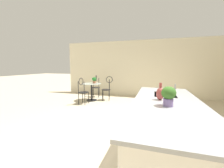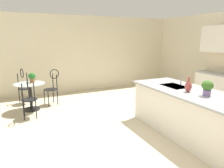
# 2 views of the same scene
# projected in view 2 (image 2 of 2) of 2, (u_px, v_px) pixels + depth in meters

# --- Properties ---
(ground_plane) EXTENTS (40.00, 40.00, 0.00)m
(ground_plane) POSITION_uv_depth(u_px,v_px,m) (147.00, 138.00, 4.10)
(ground_plane) COLOR beige
(wall_left_window) EXTENTS (0.12, 7.80, 2.70)m
(wall_left_window) POSITION_uv_depth(u_px,v_px,m) (81.00, 54.00, 7.56)
(wall_left_window) COLOR beige
(wall_left_window) RESTS_ON ground
(kitchen_island) EXTENTS (2.80, 1.06, 0.92)m
(kitchen_island) POSITION_uv_depth(u_px,v_px,m) (192.00, 114.00, 4.09)
(kitchen_island) COLOR white
(kitchen_island) RESTS_ON ground
(bistro_table) EXTENTS (0.80, 0.80, 0.74)m
(bistro_table) POSITION_uv_depth(u_px,v_px,m) (30.00, 94.00, 5.60)
(bistro_table) COLOR black
(bistro_table) RESTS_ON ground
(chair_near_window) EXTENTS (0.50, 0.41, 1.04)m
(chair_near_window) POSITION_uv_depth(u_px,v_px,m) (29.00, 96.00, 4.98)
(chair_near_window) COLOR black
(chair_near_window) RESTS_ON ground
(chair_by_island) EXTENTS (0.47, 0.52, 1.04)m
(chair_by_island) POSITION_uv_depth(u_px,v_px,m) (52.00, 85.00, 6.06)
(chair_by_island) COLOR black
(chair_by_island) RESTS_ON ground
(chair_toward_desk) EXTENTS (0.52, 0.46, 1.04)m
(chair_toward_desk) POSITION_uv_depth(u_px,v_px,m) (24.00, 84.00, 6.18)
(chair_toward_desk) COLOR black
(chair_toward_desk) RESTS_ON ground
(sink_faucet) EXTENTS (0.02, 0.02, 0.22)m
(sink_faucet) POSITION_uv_depth(u_px,v_px,m) (181.00, 80.00, 4.52)
(sink_faucet) COLOR #B2B5BA
(sink_faucet) RESTS_ON kitchen_island
(potted_plant_on_table) EXTENTS (0.19, 0.19, 0.27)m
(potted_plant_on_table) POSITION_uv_depth(u_px,v_px,m) (32.00, 77.00, 5.64)
(potted_plant_on_table) COLOR #9E603D
(potted_plant_on_table) RESTS_ON bistro_table
(potted_plant_counter_near) EXTENTS (0.20, 0.20, 0.28)m
(potted_plant_counter_near) POSITION_uv_depth(u_px,v_px,m) (207.00, 87.00, 3.68)
(potted_plant_counter_near) COLOR #7A669E
(potted_plant_counter_near) RESTS_ON kitchen_island
(vase_on_counter) EXTENTS (0.13, 0.13, 0.29)m
(vase_on_counter) POSITION_uv_depth(u_px,v_px,m) (188.00, 86.00, 3.96)
(vase_on_counter) COLOR #993D38
(vase_on_counter) RESTS_ON kitchen_island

